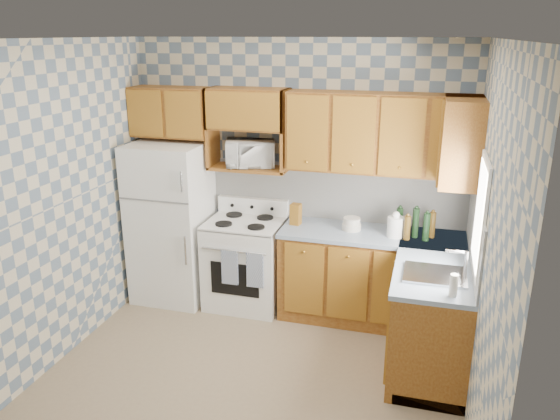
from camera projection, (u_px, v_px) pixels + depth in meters
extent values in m
plane|color=#7F6A52|center=(250.00, 380.00, 4.52)|extent=(3.40, 3.40, 0.00)
cube|color=slate|center=(298.00, 175.00, 5.57)|extent=(3.40, 0.02, 2.70)
cube|color=slate|center=(486.00, 250.00, 3.66)|extent=(0.02, 3.20, 2.70)
cube|color=white|center=(336.00, 193.00, 5.50)|extent=(2.60, 0.02, 0.56)
cube|color=white|center=(475.00, 231.00, 4.45)|extent=(0.02, 1.60, 0.56)
cube|color=white|center=(172.00, 222.00, 5.73)|extent=(0.75, 0.70, 1.68)
cube|color=white|center=(246.00, 264.00, 5.67)|extent=(0.76, 0.65, 0.90)
cube|color=silver|center=(245.00, 223.00, 5.53)|extent=(0.76, 0.65, 0.02)
cube|color=white|center=(253.00, 206.00, 5.75)|extent=(0.76, 0.08, 0.17)
cube|color=navy|center=(230.00, 267.00, 5.33)|extent=(0.17, 0.02, 0.35)
cube|color=navy|center=(255.00, 270.00, 5.27)|extent=(0.17, 0.02, 0.35)
cube|color=#642F0F|center=(371.00, 278.00, 5.36)|extent=(1.75, 0.60, 0.88)
cube|color=#642F0F|center=(430.00, 309.00, 4.76)|extent=(0.60, 1.60, 0.88)
cube|color=#75909F|center=(373.00, 235.00, 5.22)|extent=(1.77, 0.63, 0.04)
cube|color=#75909F|center=(434.00, 261.00, 4.62)|extent=(0.63, 1.60, 0.04)
cube|color=#642F0F|center=(380.00, 133.00, 5.05)|extent=(1.75, 0.33, 0.74)
cube|color=#642F0F|center=(172.00, 112.00, 5.56)|extent=(0.82, 0.33, 0.50)
cube|color=#642F0F|center=(461.00, 141.00, 4.70)|extent=(0.33, 0.70, 0.74)
cube|color=#642F0F|center=(249.00, 168.00, 5.51)|extent=(0.80, 0.33, 0.03)
imported|color=white|center=(250.00, 153.00, 5.49)|extent=(0.56, 0.46, 0.27)
cube|color=#B7B7BC|center=(435.00, 275.00, 4.29)|extent=(0.48, 0.40, 0.03)
cube|color=white|center=(481.00, 215.00, 4.05)|extent=(0.02, 0.66, 0.86)
cylinder|color=black|center=(415.00, 223.00, 5.05)|extent=(0.06, 0.06, 0.28)
cylinder|color=black|center=(426.00, 227.00, 4.97)|extent=(0.06, 0.06, 0.26)
cylinder|color=#4E3713|center=(432.00, 225.00, 5.06)|extent=(0.06, 0.06, 0.24)
cylinder|color=#4E3713|center=(407.00, 228.00, 5.01)|extent=(0.06, 0.06, 0.23)
cylinder|color=black|center=(399.00, 221.00, 5.15)|extent=(0.06, 0.06, 0.25)
cube|color=brown|center=(296.00, 214.00, 5.40)|extent=(0.11, 0.11, 0.21)
cylinder|color=white|center=(395.00, 227.00, 5.08)|extent=(0.15, 0.15, 0.19)
cylinder|color=beige|center=(454.00, 285.00, 3.93)|extent=(0.06, 0.06, 0.17)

